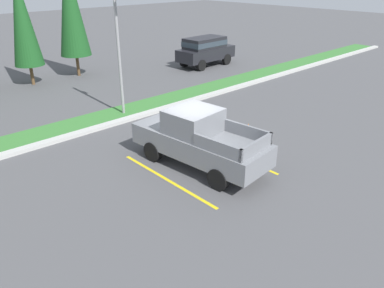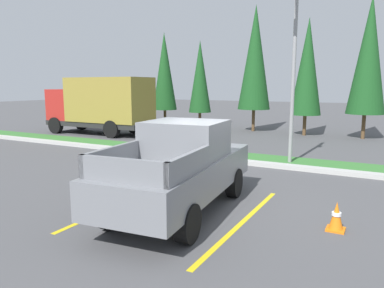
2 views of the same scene
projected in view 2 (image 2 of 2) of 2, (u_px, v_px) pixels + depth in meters
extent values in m
plane|color=#4C4C4F|center=(204.00, 205.00, 8.93)|extent=(120.00, 120.00, 0.00)
cube|color=yellow|center=(128.00, 201.00, 9.28)|extent=(0.12, 4.80, 0.01)
cube|color=yellow|center=(243.00, 222.00, 7.83)|extent=(0.12, 4.80, 0.01)
cube|color=#B2B2AD|center=(265.00, 164.00, 13.27)|extent=(56.00, 0.40, 0.15)
cube|color=#387533|center=(273.00, 160.00, 14.23)|extent=(56.00, 1.80, 0.06)
cylinder|color=black|center=(176.00, 177.00, 10.23)|extent=(0.35, 0.78, 0.76)
cylinder|color=black|center=(234.00, 183.00, 9.58)|extent=(0.35, 0.78, 0.76)
cylinder|color=black|center=(111.00, 211.00, 7.41)|extent=(0.35, 0.78, 0.76)
cylinder|color=black|center=(187.00, 223.00, 6.76)|extent=(0.35, 0.78, 0.76)
cube|color=slate|center=(180.00, 174.00, 8.42)|extent=(2.40, 5.36, 0.76)
cube|color=slate|center=(185.00, 139.00, 8.56)|extent=(1.91, 1.76, 0.84)
cube|color=#2D3842|center=(198.00, 132.00, 9.30)|extent=(1.62, 0.22, 0.63)
cube|color=slate|center=(112.00, 158.00, 7.33)|extent=(0.28, 1.90, 0.44)
cube|color=slate|center=(189.00, 165.00, 6.68)|extent=(0.28, 1.90, 0.44)
cube|color=slate|center=(123.00, 171.00, 6.18)|extent=(1.80, 0.27, 0.44)
cube|color=silver|center=(216.00, 163.00, 10.78)|extent=(1.81, 0.33, 0.28)
cylinder|color=black|center=(56.00, 125.00, 22.41)|extent=(1.00, 0.32, 1.00)
cylinder|color=black|center=(82.00, 122.00, 24.33)|extent=(1.00, 0.32, 1.00)
cylinder|color=black|center=(112.00, 129.00, 20.40)|extent=(1.00, 0.32, 1.00)
cylinder|color=black|center=(135.00, 125.00, 22.33)|extent=(1.00, 0.32, 1.00)
cube|color=#262626|center=(100.00, 123.00, 22.16)|extent=(6.83, 2.40, 0.30)
cube|color=#AD231E|center=(69.00, 104.00, 23.15)|extent=(1.64, 2.32, 1.90)
cube|color=#2D3842|center=(59.00, 100.00, 23.48)|extent=(0.09, 2.10, 0.90)
cube|color=olive|center=(110.00, 100.00, 21.57)|extent=(5.04, 2.48, 2.60)
cylinder|color=gray|center=(293.00, 79.00, 13.24)|extent=(0.14, 0.14, 6.31)
cylinder|color=brown|center=(165.00, 118.00, 26.54)|extent=(0.20, 0.20, 1.20)
cone|color=#194C1E|center=(164.00, 71.00, 26.01)|extent=(1.74, 1.74, 5.48)
cylinder|color=brown|center=(200.00, 120.00, 25.59)|extent=(0.20, 0.20, 1.08)
cone|color=#194C1E|center=(200.00, 77.00, 25.12)|extent=(1.56, 1.56, 4.93)
cylinder|color=brown|center=(253.00, 120.00, 23.52)|extent=(0.20, 0.20, 1.42)
cone|color=#194C1E|center=(255.00, 58.00, 22.90)|extent=(2.06, 2.06, 6.48)
cylinder|color=brown|center=(304.00, 125.00, 21.50)|extent=(0.20, 0.20, 1.22)
cone|color=#194C1E|center=(307.00, 67.00, 20.97)|extent=(1.76, 1.76, 5.56)
cylinder|color=brown|center=(363.00, 126.00, 20.08)|extent=(0.20, 0.20, 1.38)
cone|color=#194C1E|center=(369.00, 55.00, 19.47)|extent=(2.00, 2.00, 6.31)
cube|color=orange|center=(336.00, 229.00, 7.39)|extent=(0.36, 0.36, 0.04)
cone|color=orange|center=(336.00, 215.00, 7.35)|extent=(0.28, 0.28, 0.56)
cylinder|color=white|center=(337.00, 214.00, 7.34)|extent=(0.19, 0.19, 0.07)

